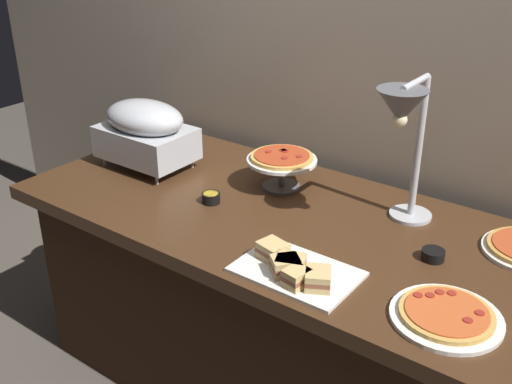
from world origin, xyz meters
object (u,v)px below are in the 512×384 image
object	(u,v)px
sauce_cup_near	(433,254)
sauce_cup_far	(211,198)
chafing_dish	(146,130)
pizza_plate_raised_stand	(282,161)
heat_lamp	(404,121)
pizza_plate_front	(446,315)
sandwich_platter	(294,268)

from	to	relation	value
sauce_cup_near	sauce_cup_far	world-z (taller)	sauce_cup_far
chafing_dish	pizza_plate_raised_stand	xyz separation A→B (m)	(0.53, 0.15, -0.05)
chafing_dish	heat_lamp	distance (m)	1.04
pizza_plate_front	sauce_cup_far	world-z (taller)	sauce_cup_far
heat_lamp	pizza_plate_front	xyz separation A→B (m)	(0.30, -0.32, -0.36)
heat_lamp	pizza_plate_raised_stand	bearing A→B (deg)	171.16
chafing_dish	pizza_plate_raised_stand	distance (m)	0.56
sandwich_platter	pizza_plate_raised_stand	bearing A→B (deg)	127.84
chafing_dish	heat_lamp	world-z (taller)	heat_lamp
pizza_plate_raised_stand	sandwich_platter	size ratio (longest dim) A/B	0.74
chafing_dish	pizza_plate_front	distance (m)	1.34
chafing_dish	sauce_cup_near	distance (m)	1.18
heat_lamp	sandwich_platter	world-z (taller)	heat_lamp
sauce_cup_far	sauce_cup_near	bearing A→B (deg)	7.77
pizza_plate_front	sandwich_platter	xyz separation A→B (m)	(-0.42, -0.06, 0.01)
sauce_cup_far	sandwich_platter	bearing A→B (deg)	-23.58
chafing_dish	sandwich_platter	world-z (taller)	chafing_dish
sandwich_platter	sauce_cup_near	world-z (taller)	sandwich_platter
chafing_dish	pizza_plate_front	world-z (taller)	chafing_dish
sauce_cup_near	pizza_plate_raised_stand	bearing A→B (deg)	167.22
sandwich_platter	sauce_cup_far	world-z (taller)	sandwich_platter
heat_lamp	sandwich_platter	size ratio (longest dim) A/B	1.42
pizza_plate_raised_stand	pizza_plate_front	bearing A→B (deg)	-27.12
heat_lamp	sauce_cup_far	distance (m)	0.72
chafing_dish	pizza_plate_raised_stand	world-z (taller)	chafing_dish
chafing_dish	pizza_plate_front	size ratio (longest dim) A/B	1.27
pizza_plate_front	pizza_plate_raised_stand	distance (m)	0.88
chafing_dish	pizza_plate_front	xyz separation A→B (m)	(1.31, -0.24, -0.14)
chafing_dish	sauce_cup_near	world-z (taller)	chafing_dish
chafing_dish	sandwich_platter	distance (m)	0.95
pizza_plate_front	pizza_plate_raised_stand	bearing A→B (deg)	152.88
heat_lamp	pizza_plate_front	world-z (taller)	heat_lamp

